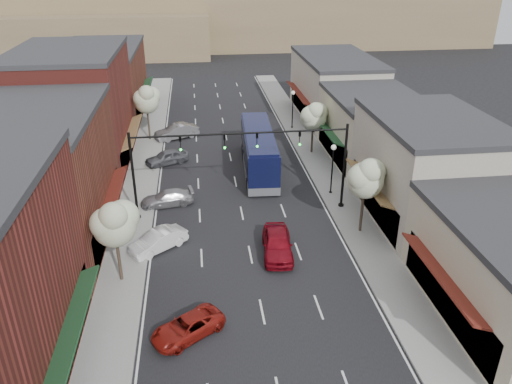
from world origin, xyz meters
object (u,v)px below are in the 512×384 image
object	(u,v)px
tree_right_near	(366,177)
tree_left_far	(147,99)
signal_mast_left	(165,162)
lamp_post_near	(333,161)
signal_mast_right	(315,155)
parked_car_a	(188,327)
parked_car_e	(177,132)
tree_right_far	(314,116)
coach_bus	(259,150)
parked_car_d	(167,157)
tree_left_near	(114,222)
lamp_post_far	(293,103)
parked_car_c	(167,198)
parked_car_b	(158,241)
red_hatchback	(277,244)

from	to	relation	value
tree_right_near	tree_left_far	distance (m)	27.56
signal_mast_left	lamp_post_near	bearing A→B (deg)	10.56
lamp_post_near	signal_mast_right	bearing A→B (deg)	-131.05
parked_car_a	parked_car_e	distance (m)	31.66
tree_right_far	coach_bus	bearing A→B (deg)	-150.08
signal_mast_right	tree_right_near	world-z (taller)	signal_mast_right
tree_left_far	lamp_post_near	xyz separation A→B (m)	(16.05, -15.44, -1.60)
signal_mast_right	tree_left_far	bearing A→B (deg)	127.71
parked_car_d	signal_mast_left	bearing A→B (deg)	-21.80
tree_left_near	lamp_post_far	world-z (taller)	tree_left_near
lamp_post_near	parked_car_c	world-z (taller)	lamp_post_near
tree_left_near	lamp_post_near	size ratio (longest dim) A/B	1.28
coach_bus	signal_mast_left	bearing A→B (deg)	-130.51
lamp_post_near	tree_left_far	bearing A→B (deg)	136.11
parked_car_c	parked_car_e	world-z (taller)	parked_car_e
signal_mast_left	parked_car_d	size ratio (longest dim) A/B	1.99
parked_car_c	lamp_post_near	bearing A→B (deg)	81.32
tree_right_near	tree_right_far	xyz separation A→B (m)	(0.00, 16.00, -0.46)
tree_right_far	tree_left_far	size ratio (longest dim) A/B	0.89
signal_mast_right	parked_car_e	world-z (taller)	signal_mast_right
signal_mast_right	lamp_post_far	distance (m)	20.19
parked_car_d	tree_left_near	bearing A→B (deg)	-31.03
tree_right_far	parked_car_b	bearing A→B (deg)	-131.40
signal_mast_left	parked_car_a	xyz separation A→B (m)	(1.42, -13.45, -4.06)
lamp_post_near	tree_right_far	bearing A→B (deg)	86.69
tree_left_near	parked_car_b	bearing A→B (deg)	59.61
tree_right_near	coach_bus	distance (m)	14.13
tree_left_far	red_hatchback	distance (m)	26.38
lamp_post_far	parked_car_b	world-z (taller)	lamp_post_far
lamp_post_near	lamp_post_far	world-z (taller)	same
tree_right_far	lamp_post_far	bearing A→B (deg)	93.88
parked_car_b	lamp_post_far	bearing A→B (deg)	112.86
parked_car_b	parked_car_e	distance (m)	22.75
parked_car_d	parked_car_a	bearing A→B (deg)	-20.15
coach_bus	lamp_post_near	bearing A→B (deg)	-45.44
tree_right_near	lamp_post_far	xyz separation A→B (m)	(-0.55, 24.06, -1.45)
signal_mast_right	signal_mast_left	size ratio (longest dim) A/B	1.00
parked_car_c	parked_car_d	xyz separation A→B (m)	(-0.35, 8.78, 0.09)
tree_right_far	lamp_post_near	bearing A→B (deg)	-93.31
lamp_post_near	red_hatchback	size ratio (longest dim) A/B	0.92
red_hatchback	parked_car_c	bearing A→B (deg)	138.10
signal_mast_left	tree_right_far	xyz separation A→B (m)	(13.97, 11.95, -0.63)
signal_mast_left	parked_car_a	bearing A→B (deg)	-83.97
signal_mast_left	tree_right_far	bearing A→B (deg)	40.54
tree_right_far	lamp_post_far	world-z (taller)	tree_right_far
parked_car_b	coach_bus	bearing A→B (deg)	109.20
signal_mast_right	signal_mast_left	world-z (taller)	same
tree_left_near	tree_left_far	xyz separation A→B (m)	(-0.00, 26.00, 0.38)
tree_left_near	parked_car_e	size ratio (longest dim) A/B	1.19
parked_car_d	parked_car_e	world-z (taller)	parked_car_e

